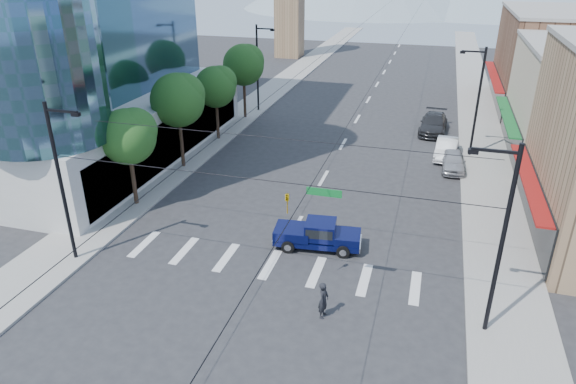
% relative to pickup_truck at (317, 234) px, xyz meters
% --- Properties ---
extents(ground, '(160.00, 160.00, 0.00)m').
position_rel_pickup_truck_xyz_m(ground, '(-1.83, -4.00, -0.89)').
color(ground, '#28282B').
rests_on(ground, ground).
extents(sidewalk_left, '(4.00, 120.00, 0.15)m').
position_rel_pickup_truck_xyz_m(sidewalk_left, '(-13.83, 36.00, -0.81)').
color(sidewalk_left, gray).
rests_on(sidewalk_left, ground).
extents(sidewalk_right, '(4.00, 120.00, 0.15)m').
position_rel_pickup_truck_xyz_m(sidewalk_right, '(10.17, 36.00, -0.81)').
color(sidewalk_right, gray).
rests_on(sidewalk_right, ground).
extents(shop_far, '(12.00, 18.00, 10.00)m').
position_rel_pickup_truck_xyz_m(shop_far, '(18.17, 36.00, 4.11)').
color(shop_far, brown).
rests_on(shop_far, ground).
extents(tree_near, '(3.65, 3.64, 6.71)m').
position_rel_pickup_truck_xyz_m(tree_near, '(-12.90, 2.10, 4.11)').
color(tree_near, black).
rests_on(tree_near, ground).
extents(tree_midnear, '(4.09, 4.09, 7.52)m').
position_rel_pickup_truck_xyz_m(tree_midnear, '(-12.90, 9.10, 4.71)').
color(tree_midnear, black).
rests_on(tree_midnear, ground).
extents(tree_midfar, '(3.65, 3.64, 6.71)m').
position_rel_pickup_truck_xyz_m(tree_midfar, '(-12.90, 16.10, 4.11)').
color(tree_midfar, black).
rests_on(tree_midfar, ground).
extents(tree_far, '(4.09, 4.09, 7.52)m').
position_rel_pickup_truck_xyz_m(tree_far, '(-12.90, 23.10, 4.71)').
color(tree_far, black).
rests_on(tree_far, ground).
extents(signal_rig, '(21.80, 0.20, 9.00)m').
position_rel_pickup_truck_xyz_m(signal_rig, '(-1.64, -5.00, 3.76)').
color(signal_rig, black).
rests_on(signal_rig, ground).
extents(lamp_pole_nw, '(2.00, 0.25, 9.00)m').
position_rel_pickup_truck_xyz_m(lamp_pole_nw, '(-12.50, 26.00, 4.06)').
color(lamp_pole_nw, black).
rests_on(lamp_pole_nw, ground).
extents(lamp_pole_ne, '(2.00, 0.25, 9.00)m').
position_rel_pickup_truck_xyz_m(lamp_pole_ne, '(8.84, 18.00, 4.06)').
color(lamp_pole_ne, black).
rests_on(lamp_pole_ne, ground).
extents(pickup_truck, '(5.18, 2.38, 1.70)m').
position_rel_pickup_truck_xyz_m(pickup_truck, '(0.00, 0.00, 0.00)').
color(pickup_truck, '#070C38').
rests_on(pickup_truck, ground).
extents(pedestrian, '(0.52, 0.72, 1.85)m').
position_rel_pickup_truck_xyz_m(pedestrian, '(1.72, -6.00, 0.04)').
color(pedestrian, black).
rests_on(pedestrian, ground).
extents(parked_car_near, '(1.97, 4.45, 1.49)m').
position_rel_pickup_truck_xyz_m(parked_car_near, '(7.57, 14.49, -0.14)').
color(parked_car_near, '#A6A6AB').
rests_on(parked_car_near, ground).
extents(parked_car_mid, '(2.00, 4.85, 1.56)m').
position_rel_pickup_truck_xyz_m(parked_car_mid, '(7.02, 17.17, -0.10)').
color(parked_car_mid, white).
rests_on(parked_car_mid, ground).
extents(parked_car_far, '(2.70, 5.99, 1.70)m').
position_rel_pickup_truck_xyz_m(parked_car_far, '(5.77, 23.70, -0.03)').
color(parked_car_far, '#2C2C2E').
rests_on(parked_car_far, ground).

